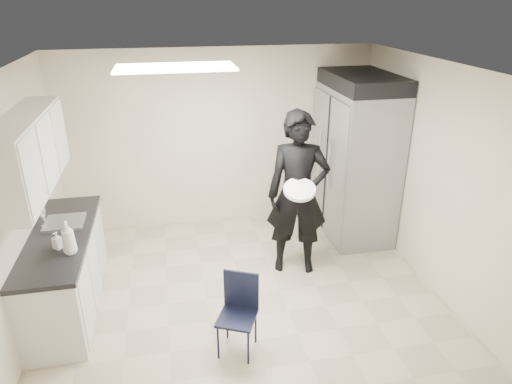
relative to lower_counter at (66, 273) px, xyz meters
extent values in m
plane|color=#B1A68B|center=(1.95, -0.20, -0.43)|extent=(4.50, 4.50, 0.00)
plane|color=white|center=(1.95, -0.20, 2.17)|extent=(4.50, 4.50, 0.00)
plane|color=beige|center=(1.95, 1.80, 0.87)|extent=(4.50, 0.00, 4.50)
plane|color=beige|center=(-0.30, -0.20, 0.87)|extent=(0.00, 4.00, 4.00)
plane|color=beige|center=(4.20, -0.20, 0.87)|extent=(0.00, 4.00, 4.00)
cube|color=white|center=(1.35, 0.20, 2.14)|extent=(1.20, 0.60, 0.02)
cube|color=silver|center=(0.00, 0.00, 0.00)|extent=(0.60, 1.90, 0.86)
cube|color=black|center=(0.00, 0.00, 0.46)|extent=(0.64, 1.95, 0.05)
cube|color=gray|center=(0.02, 0.25, 0.44)|extent=(0.42, 0.40, 0.14)
cylinder|color=silver|center=(-0.18, 0.25, 0.59)|extent=(0.02, 0.02, 0.24)
cube|color=silver|center=(-0.13, 0.00, 1.40)|extent=(0.35, 1.80, 0.75)
cube|color=black|center=(-0.19, 1.15, 1.19)|extent=(0.22, 0.30, 0.35)
cube|color=yellow|center=(-0.29, -0.10, 0.79)|extent=(0.00, 0.12, 0.07)
cube|color=yellow|center=(-0.29, 0.10, 0.75)|extent=(0.00, 0.12, 0.07)
cube|color=gray|center=(3.78, 1.07, 0.62)|extent=(0.80, 1.35, 2.10)
cube|color=black|center=(3.78, 1.07, 1.77)|extent=(0.80, 1.35, 0.20)
cube|color=black|center=(1.73, -1.08, -0.04)|extent=(0.47, 0.47, 0.79)
imported|color=black|center=(2.71, 0.26, 0.60)|extent=(0.84, 0.66, 2.05)
cylinder|color=white|center=(2.65, 0.02, 0.77)|extent=(0.44, 0.44, 0.05)
imported|color=white|center=(0.19, -0.42, 0.65)|extent=(0.16, 0.16, 0.34)
imported|color=#AFAEBA|center=(0.06, -0.30, 0.57)|extent=(0.11, 0.11, 0.18)
camera|label=1|loc=(1.22, -4.57, 2.83)|focal=32.00mm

